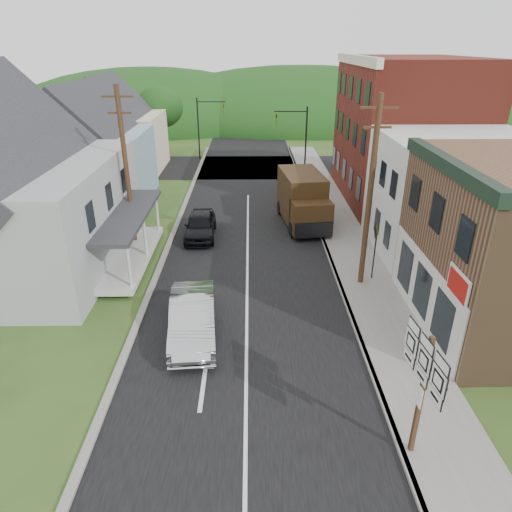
{
  "coord_description": "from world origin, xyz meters",
  "views": [
    {
      "loc": [
        0.19,
        -16.3,
        10.88
      ],
      "look_at": [
        0.42,
        2.17,
        2.2
      ],
      "focal_mm": 32.0,
      "sensor_mm": 36.0,
      "label": 1
    }
  ],
  "objects_px": {
    "route_sign_cluster": "(422,380)",
    "warning_sign": "(375,244)",
    "delivery_van": "(303,200)",
    "silver_sedan": "(193,318)",
    "dark_sedan": "(200,225)"
  },
  "relations": [
    {
      "from": "warning_sign",
      "to": "route_sign_cluster",
      "type": "bearing_deg",
      "value": -93.43
    },
    {
      "from": "silver_sedan",
      "to": "route_sign_cluster",
      "type": "height_order",
      "value": "route_sign_cluster"
    },
    {
      "from": "dark_sedan",
      "to": "route_sign_cluster",
      "type": "distance_m",
      "value": 18.22
    },
    {
      "from": "silver_sedan",
      "to": "delivery_van",
      "type": "distance_m",
      "value": 13.8
    },
    {
      "from": "silver_sedan",
      "to": "route_sign_cluster",
      "type": "relative_size",
      "value": 1.28
    },
    {
      "from": "delivery_van",
      "to": "dark_sedan",
      "type": "bearing_deg",
      "value": -168.99
    },
    {
      "from": "silver_sedan",
      "to": "dark_sedan",
      "type": "distance_m",
      "value": 10.46
    },
    {
      "from": "route_sign_cluster",
      "to": "warning_sign",
      "type": "xyz_separation_m",
      "value": [
        1.47,
        10.63,
        -0.69
      ]
    },
    {
      "from": "route_sign_cluster",
      "to": "warning_sign",
      "type": "distance_m",
      "value": 10.75
    },
    {
      "from": "dark_sedan",
      "to": "delivery_van",
      "type": "height_order",
      "value": "delivery_van"
    },
    {
      "from": "silver_sedan",
      "to": "dark_sedan",
      "type": "bearing_deg",
      "value": 88.66
    },
    {
      "from": "silver_sedan",
      "to": "warning_sign",
      "type": "distance_m",
      "value": 9.64
    },
    {
      "from": "route_sign_cluster",
      "to": "warning_sign",
      "type": "height_order",
      "value": "route_sign_cluster"
    },
    {
      "from": "dark_sedan",
      "to": "route_sign_cluster",
      "type": "bearing_deg",
      "value": -66.41
    },
    {
      "from": "delivery_van",
      "to": "warning_sign",
      "type": "height_order",
      "value": "delivery_van"
    }
  ]
}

